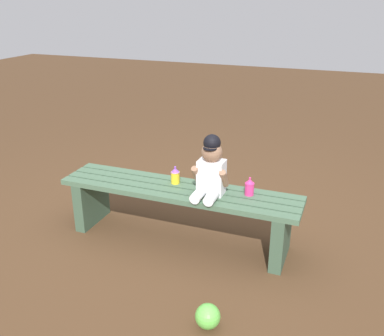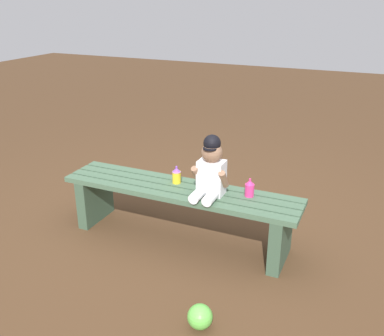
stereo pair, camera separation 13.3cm
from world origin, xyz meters
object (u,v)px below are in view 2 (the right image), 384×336
object	(u,v)px
toy_ball	(200,317)
park_bench	(180,204)
child_figure	(211,169)
sippy_cup_right	(250,188)
sippy_cup_left	(177,175)

from	to	relation	value
toy_ball	park_bench	bearing A→B (deg)	122.15
park_bench	child_figure	size ratio (longest dim) A/B	4.12
child_figure	toy_ball	distance (m)	0.93
child_figure	sippy_cup_right	bearing A→B (deg)	17.80
child_figure	sippy_cup_left	bearing A→B (deg)	164.69
park_bench	sippy_cup_right	bearing A→B (deg)	7.48
sippy_cup_left	toy_ball	xyz separation A→B (m)	(0.53, -0.82, -0.39)
park_bench	toy_ball	distance (m)	0.92
park_bench	child_figure	xyz separation A→B (m)	(0.23, -0.02, 0.30)
child_figure	sippy_cup_right	xyz separation A→B (m)	(0.24, 0.08, -0.12)
sippy_cup_right	toy_ball	distance (m)	0.91
child_figure	toy_ball	bearing A→B (deg)	-71.86
sippy_cup_right	child_figure	bearing A→B (deg)	-162.20
park_bench	child_figure	bearing A→B (deg)	-3.76
sippy_cup_right	park_bench	bearing A→B (deg)	-172.52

